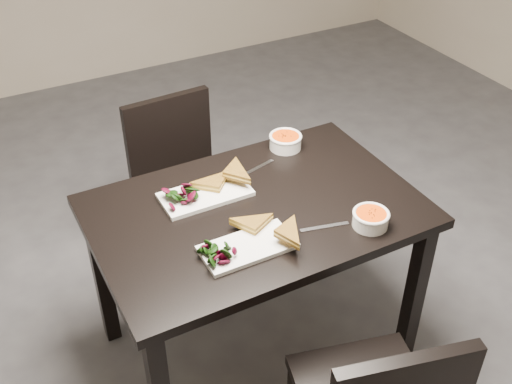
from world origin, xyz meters
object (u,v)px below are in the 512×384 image
table (256,228)px  soup_bowl_far (285,141)px  soup_bowl_near (371,218)px  chair_far (181,177)px  plate_far (205,194)px  plate_near (248,247)px

table → soup_bowl_far: (0.30, 0.31, 0.13)m
table → soup_bowl_near: bearing=-42.7°
chair_far → soup_bowl_far: 0.59m
plate_far → soup_bowl_far: soup_bowl_far is taller
soup_bowl_far → soup_bowl_near: bearing=-89.7°
plate_far → soup_bowl_far: size_ratio=2.43×
table → soup_bowl_near: soup_bowl_near is taller
chair_far → soup_bowl_near: 1.07m
soup_bowl_far → plate_near: bearing=-131.2°
chair_far → soup_bowl_near: chair_far is taller
plate_far → soup_bowl_far: 0.47m
table → plate_near: (-0.13, -0.19, 0.11)m
chair_far → plate_far: 0.61m
table → soup_bowl_far: soup_bowl_far is taller
soup_bowl_near → soup_bowl_far: bearing=90.3°
chair_far → table: bearing=-90.0°
soup_bowl_near → soup_bowl_far: size_ratio=0.95×
chair_far → soup_bowl_near: (0.34, -0.97, 0.30)m
soup_bowl_near → plate_far: soup_bowl_near is taller
table → soup_bowl_near: 0.44m
plate_far → soup_bowl_far: (0.44, 0.16, 0.03)m
plate_near → plate_far: bearing=90.4°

